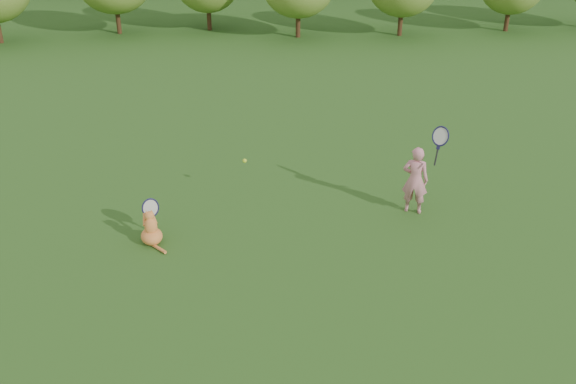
{
  "coord_description": "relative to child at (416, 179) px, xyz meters",
  "views": [
    {
      "loc": [
        -0.28,
        -7.03,
        4.71
      ],
      "look_at": [
        0.2,
        0.8,
        0.7
      ],
      "focal_mm": 40.0,
      "sensor_mm": 36.0,
      "label": 1
    }
  ],
  "objects": [
    {
      "name": "child",
      "position": [
        0.0,
        0.0,
        0.0
      ],
      "size": [
        0.65,
        0.47,
        1.58
      ],
      "rotation": [
        0.0,
        0.0,
        2.78
      ],
      "color": "#CF7C86",
      "rests_on": "ground"
    },
    {
      "name": "cat",
      "position": [
        -3.85,
        -0.66,
        -0.3
      ],
      "size": [
        0.46,
        0.69,
        0.69
      ],
      "rotation": [
        0.0,
        0.0,
        0.29
      ],
      "color": "orange",
      "rests_on": "ground"
    },
    {
      "name": "ground",
      "position": [
        -2.14,
        -1.41,
        -0.56
      ],
      "size": [
        100.0,
        100.0,
        0.0
      ],
      "primitive_type": "plane",
      "color": "#1C4C15",
      "rests_on": "ground"
    },
    {
      "name": "tennis_ball",
      "position": [
        -2.54,
        0.63,
        0.08
      ],
      "size": [
        0.07,
        0.07,
        0.07
      ],
      "color": "#BDCF18",
      "rests_on": "ground"
    }
  ]
}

